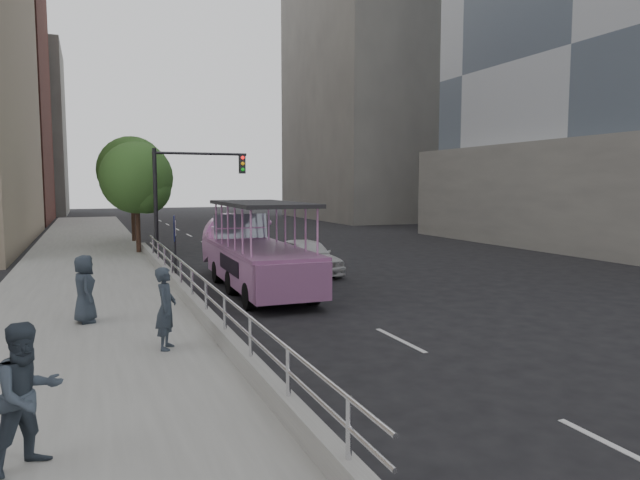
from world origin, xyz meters
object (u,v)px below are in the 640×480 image
street_tree_near (139,181)px  street_tree_far (134,173)px  traffic_signal (183,187)px  pedestrian_far (85,289)px  car (307,256)px  pedestrian_mid (28,395)px  parking_sign (175,244)px  pedestrian_near (166,308)px  duck_boat (252,256)px

street_tree_near → street_tree_far: (0.20, 6.00, 0.49)m
street_tree_far → traffic_signal: bearing=-81.6°
pedestrian_far → street_tree_near: street_tree_near is taller
traffic_signal → street_tree_far: bearing=98.4°
pedestrian_far → street_tree_near: size_ratio=0.29×
car → pedestrian_mid: 16.80m
parking_sign → street_tree_near: 10.16m
pedestrian_near → pedestrian_mid: pedestrian_mid is taller
pedestrian_near → traffic_signal: (2.55, 14.22, 2.36)m
pedestrian_far → parking_sign: 5.50m
pedestrian_near → street_tree_far: size_ratio=0.26×
duck_boat → pedestrian_far: bearing=-139.3°
car → street_tree_far: (-5.62, 13.78, 3.58)m
parking_sign → street_tree_near: (-0.30, 9.92, 2.17)m
parking_sign → duck_boat: bearing=-0.4°
pedestrian_mid → parking_sign: (3.37, 12.11, 0.48)m
traffic_signal → street_tree_near: bearing=115.0°
car → street_tree_near: bearing=122.8°
pedestrian_near → parking_sign: (1.26, 7.72, 0.51)m
parking_sign → street_tree_far: (-0.10, 15.92, 2.66)m
pedestrian_mid → pedestrian_far: pedestrian_mid is taller
duck_boat → pedestrian_near: (-3.92, -7.70, 0.00)m
duck_boat → street_tree_near: 10.72m
car → pedestrian_far: 10.77m
pedestrian_mid → duck_boat: bearing=28.9°
pedestrian_mid → street_tree_far: bearing=48.7°
parking_sign → traffic_signal: traffic_signal is taller
pedestrian_far → traffic_signal: bearing=-26.4°
pedestrian_mid → traffic_signal: (4.66, 18.60, 2.33)m
pedestrian_near → traffic_signal: traffic_signal is taller
car → traffic_signal: 6.67m
car → parking_sign: bearing=-162.7°
parking_sign → street_tree_far: bearing=90.4°
car → pedestrian_near: (-6.77, -9.86, 0.41)m
pedestrian_near → street_tree_near: size_ratio=0.29×
traffic_signal → street_tree_near: 3.80m
pedestrian_near → traffic_signal: bearing=9.3°
pedestrian_far → street_tree_far: (2.68, 20.63, 3.19)m
duck_boat → parking_sign: size_ratio=3.56×
car → pedestrian_far: bearing=-144.5°
pedestrian_near → street_tree_far: street_tree_far is taller
pedestrian_far → street_tree_far: bearing=-13.8°
duck_boat → street_tree_far: 16.49m
parking_sign → street_tree_far: size_ratio=0.40×
pedestrian_near → street_tree_near: bearing=16.3°
pedestrian_far → parking_sign: parking_sign is taller
duck_boat → street_tree_far: bearing=99.8°
duck_boat → pedestrian_near: bearing=-116.9°
car → street_tree_far: street_tree_far is taller
parking_sign → pedestrian_mid: bearing=-105.5°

